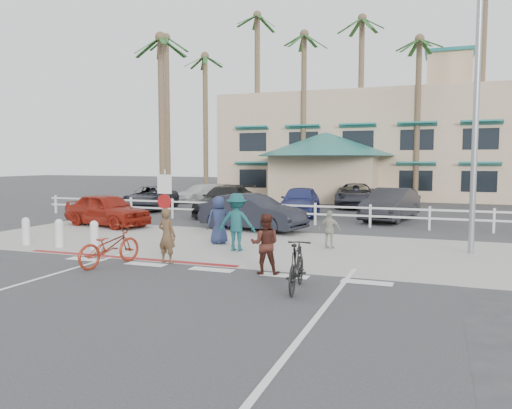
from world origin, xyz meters
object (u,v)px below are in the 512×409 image
at_px(bike_red, 109,246).
at_px(bike_black, 297,266).
at_px(sign_post, 165,207).
at_px(car_white_sedan, 252,212).
at_px(car_red_compact, 107,210).

relative_size(bike_red, bike_black, 1.12).
xyz_separation_m(sign_post, bike_black, (4.94, -2.83, -0.90)).
distance_m(car_white_sedan, car_red_compact, 6.51).
bearing_deg(car_red_compact, car_white_sedan, -67.81).
bearing_deg(bike_black, sign_post, -36.09).
distance_m(bike_red, car_white_sedan, 7.95).
height_order(bike_red, car_white_sedan, car_white_sedan).
bearing_deg(car_red_compact, bike_red, -128.90).
height_order(sign_post, car_white_sedan, sign_post).
height_order(sign_post, bike_red, sign_post).
height_order(sign_post, bike_black, sign_post).
xyz_separation_m(sign_post, car_white_sedan, (0.63, 5.82, -0.70)).
height_order(bike_red, bike_black, bike_black).
bearing_deg(car_white_sedan, sign_post, -173.25).
xyz_separation_m(bike_black, car_red_compact, (-10.74, 7.71, 0.18)).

